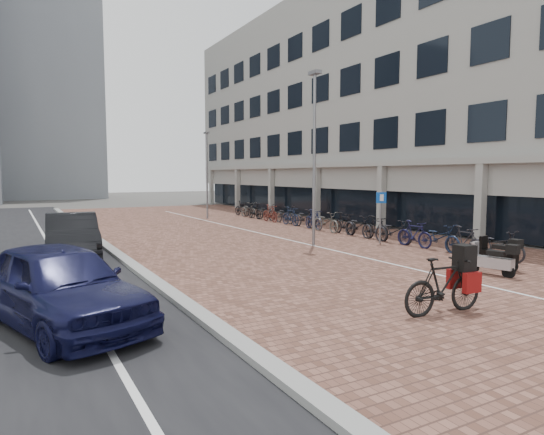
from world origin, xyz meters
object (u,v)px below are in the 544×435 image
at_px(scooter_mid, 497,253).
at_px(car_navy, 59,285).
at_px(car_dark, 72,236).
at_px(scooter_front, 491,259).
at_px(hero_bike, 443,285).
at_px(parking_sign, 381,210).

bearing_deg(scooter_mid, car_navy, 177.15).
xyz_separation_m(car_dark, scooter_front, (10.00, -8.91, -0.29)).
xyz_separation_m(car_navy, scooter_front, (11.07, -0.95, -0.32)).
bearing_deg(hero_bike, car_dark, 32.67).
relative_size(hero_bike, scooter_front, 1.47).
height_order(car_dark, scooter_front, car_dark).
height_order(car_dark, hero_bike, car_dark).
height_order(hero_bike, parking_sign, parking_sign).
height_order(hero_bike, scooter_mid, hero_bike).
bearing_deg(car_dark, scooter_mid, -33.00).
xyz_separation_m(car_dark, parking_sign, (11.46, -2.70, 0.64)).
bearing_deg(parking_sign, hero_bike, -111.80).
height_order(car_navy, scooter_front, car_navy).
bearing_deg(car_navy, hero_bike, -41.01).
height_order(car_dark, parking_sign, parking_sign).
distance_m(hero_bike, scooter_front, 4.60).
relative_size(hero_bike, parking_sign, 0.95).
xyz_separation_m(hero_bike, scooter_mid, (5.19, 2.50, -0.14)).
distance_m(car_dark, hero_bike, 12.33).
height_order(car_dark, scooter_mid, car_dark).
distance_m(car_dark, scooter_mid, 13.84).
relative_size(hero_bike, scooter_mid, 1.43).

